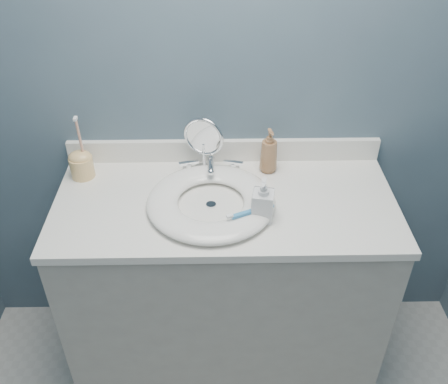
{
  "coord_description": "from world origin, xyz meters",
  "views": [
    {
      "loc": [
        -0.03,
        -0.43,
        1.97
      ],
      "look_at": [
        -0.0,
        0.94,
        0.94
      ],
      "focal_mm": 40.0,
      "sensor_mm": 36.0,
      "label": 1
    }
  ],
  "objects_px": {
    "soap_bottle_clear": "(263,199)",
    "toothbrush_holder": "(81,163)",
    "soap_bottle_amber": "(269,151)",
    "makeup_mirror": "(204,143)"
  },
  "relations": [
    {
      "from": "soap_bottle_amber",
      "to": "soap_bottle_clear",
      "type": "distance_m",
      "value": 0.29
    },
    {
      "from": "soap_bottle_clear",
      "to": "toothbrush_holder",
      "type": "distance_m",
      "value": 0.71
    },
    {
      "from": "soap_bottle_amber",
      "to": "toothbrush_holder",
      "type": "bearing_deg",
      "value": 170.32
    },
    {
      "from": "soap_bottle_amber",
      "to": "toothbrush_holder",
      "type": "relative_size",
      "value": 0.7
    },
    {
      "from": "makeup_mirror",
      "to": "soap_bottle_clear",
      "type": "bearing_deg",
      "value": -34.04
    },
    {
      "from": "makeup_mirror",
      "to": "soap_bottle_amber",
      "type": "height_order",
      "value": "makeup_mirror"
    },
    {
      "from": "soap_bottle_clear",
      "to": "toothbrush_holder",
      "type": "xyz_separation_m",
      "value": [
        -0.66,
        0.26,
        -0.02
      ]
    },
    {
      "from": "soap_bottle_clear",
      "to": "toothbrush_holder",
      "type": "height_order",
      "value": "toothbrush_holder"
    },
    {
      "from": "makeup_mirror",
      "to": "toothbrush_holder",
      "type": "distance_m",
      "value": 0.46
    },
    {
      "from": "makeup_mirror",
      "to": "toothbrush_holder",
      "type": "bearing_deg",
      "value": -155.97
    }
  ]
}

